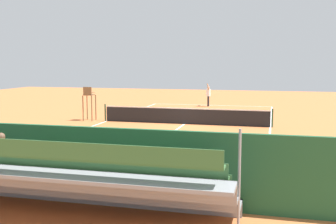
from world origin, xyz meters
TOP-DOWN VIEW (x-y plane):
  - ground_plane at (0.00, 0.00)m, footprint 60.00×60.00m
  - court_line_markings at (0.00, -0.04)m, footprint 10.10×22.20m
  - tennis_net at (0.00, 0.00)m, footprint 10.30×0.10m
  - backdrop_wall at (0.00, 14.00)m, footprint 18.00×0.16m
  - bleacher_stand at (0.15, 15.34)m, footprint 9.06×2.40m
  - umpire_chair at (6.20, -0.00)m, footprint 0.67×0.67m
  - courtside_bench at (-3.47, 13.27)m, footprint 1.80×0.40m
  - equipment_bag at (-1.82, 13.40)m, footprint 0.90×0.36m
  - tennis_player at (0.16, -10.14)m, footprint 0.38×0.54m
  - tennis_racket at (0.77, -10.30)m, footprint 0.56×0.45m
  - tennis_ball_near at (2.40, -7.82)m, footprint 0.07×0.07m

SIDE VIEW (x-z plane):
  - ground_plane at x=0.00m, z-range 0.00..0.00m
  - court_line_markings at x=0.00m, z-range 0.00..0.01m
  - tennis_racket at x=0.77m, z-range 0.00..0.03m
  - tennis_ball_near at x=2.40m, z-range 0.00..0.07m
  - equipment_bag at x=-1.82m, z-range 0.00..0.36m
  - tennis_net at x=0.00m, z-range -0.03..1.04m
  - courtside_bench at x=-3.47m, z-range 0.09..1.02m
  - bleacher_stand at x=0.15m, z-range -0.32..2.16m
  - backdrop_wall at x=0.00m, z-range 0.00..2.00m
  - tennis_player at x=0.16m, z-range 0.05..1.98m
  - umpire_chair at x=6.20m, z-range 0.24..2.38m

